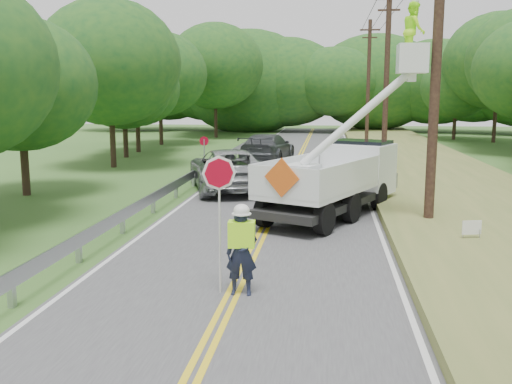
# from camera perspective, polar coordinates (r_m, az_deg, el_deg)

# --- Properties ---
(ground) EXTENTS (140.00, 140.00, 0.00)m
(ground) POSITION_cam_1_polar(r_m,az_deg,el_deg) (9.85, -4.53, -14.54)
(ground) COLOR #305724
(ground) RESTS_ON ground
(road) EXTENTS (7.20, 96.00, 0.03)m
(road) POSITION_cam_1_polar(r_m,az_deg,el_deg) (23.22, 2.48, -0.35)
(road) COLOR #444447
(road) RESTS_ON ground
(guardrail) EXTENTS (0.18, 48.00, 0.77)m
(guardrail) POSITION_cam_1_polar(r_m,az_deg,el_deg) (24.67, -6.68, 1.45)
(guardrail) COLOR #9FA2A8
(guardrail) RESTS_ON ground
(utility_poles) EXTENTS (1.60, 43.30, 10.00)m
(utility_poles) POSITION_cam_1_polar(r_m,az_deg,el_deg) (26.03, 14.43, 12.05)
(utility_poles) COLOR black
(utility_poles) RESTS_ON ground
(tall_grass_verge) EXTENTS (7.00, 96.00, 0.30)m
(tall_grass_verge) POSITION_cam_1_polar(r_m,az_deg,el_deg) (23.70, 19.85, -0.37)
(tall_grass_verge) COLOR #5B6A34
(tall_grass_verge) RESTS_ON ground
(treeline_left) EXTENTS (11.41, 54.58, 10.87)m
(treeline_left) POSITION_cam_1_polar(r_m,az_deg,el_deg) (42.34, -9.50, 11.77)
(treeline_left) COLOR #332319
(treeline_left) RESTS_ON ground
(treeline_horizon) EXTENTS (55.93, 13.86, 11.84)m
(treeline_horizon) POSITION_cam_1_polar(r_m,az_deg,el_deg) (65.19, 5.42, 10.87)
(treeline_horizon) COLOR #194B20
(treeline_horizon) RESTS_ON ground
(flagger) EXTENTS (1.10, 0.46, 2.84)m
(flagger) POSITION_cam_1_polar(r_m,az_deg,el_deg) (11.55, -1.51, -5.42)
(flagger) COLOR #191E33
(flagger) RESTS_ON road
(bucket_truck) EXTENTS (5.18, 7.14, 6.71)m
(bucket_truck) POSITION_cam_1_polar(r_m,az_deg,el_deg) (19.88, 9.07, 2.29)
(bucket_truck) COLOR black
(bucket_truck) RESTS_ON road
(suv_silver) EXTENTS (4.74, 6.93, 1.76)m
(suv_silver) POSITION_cam_1_polar(r_m,az_deg,el_deg) (24.57, -2.78, 2.29)
(suv_silver) COLOR #A2A6A9
(suv_silver) RESTS_ON road
(suv_darkgrey) EXTENTS (3.22, 6.26, 1.74)m
(suv_darkgrey) POSITION_cam_1_polar(r_m,az_deg,el_deg) (34.74, 1.15, 4.43)
(suv_darkgrey) COLOR #3E4246
(suv_darkgrey) RESTS_ON road
(stop_sign_permanent) EXTENTS (0.43, 0.20, 2.13)m
(stop_sign_permanent) POSITION_cam_1_polar(r_m,az_deg,el_deg) (27.16, -5.20, 3.98)
(stop_sign_permanent) COLOR #9FA2A8
(stop_sign_permanent) RESTS_ON ground
(yard_sign) EXTENTS (0.52, 0.16, 0.77)m
(yard_sign) POSITION_cam_1_polar(r_m,az_deg,el_deg) (16.13, 20.73, -3.44)
(yard_sign) COLOR white
(yard_sign) RESTS_ON ground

